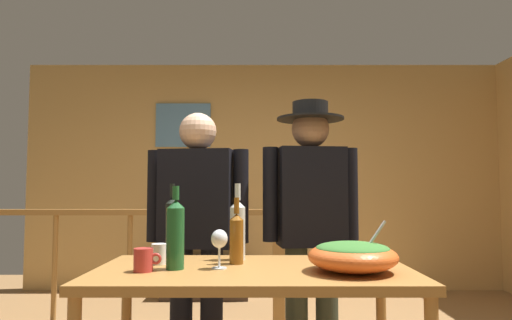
{
  "coord_description": "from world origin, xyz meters",
  "views": [
    {
      "loc": [
        -0.1,
        -2.38,
        1.14
      ],
      "look_at": [
        -0.11,
        -0.1,
        1.29
      ],
      "focal_mm": 30.93,
      "sensor_mm": 36.0,
      "label": 1
    }
  ],
  "objects_px": {
    "framed_picture": "(185,125)",
    "mug_red": "(146,260)",
    "tv_console": "(208,277)",
    "wine_bottle_clear": "(240,228)",
    "person_standing_left": "(199,223)",
    "stair_railing": "(185,248)",
    "salad_bowl": "(355,255)",
    "person_standing_right": "(313,215)",
    "serving_table": "(256,287)",
    "wine_bottle_amber": "(239,237)",
    "wine_glass": "(222,241)",
    "wine_bottle_dark": "(174,227)",
    "flat_screen_tv": "(208,237)",
    "wine_bottle_green": "(178,233)",
    "mug_white": "(162,254)"
  },
  "relations": [
    {
      "from": "stair_railing",
      "to": "person_standing_right",
      "type": "bearing_deg",
      "value": -52.53
    },
    {
      "from": "framed_picture",
      "to": "mug_red",
      "type": "xyz_separation_m",
      "value": [
        0.37,
        -3.16,
        -1.02
      ]
    },
    {
      "from": "flat_screen_tv",
      "to": "wine_bottle_dark",
      "type": "relative_size",
      "value": 1.27
    },
    {
      "from": "wine_bottle_amber",
      "to": "person_standing_left",
      "type": "bearing_deg",
      "value": 115.25
    },
    {
      "from": "stair_railing",
      "to": "wine_bottle_clear",
      "type": "relative_size",
      "value": 7.16
    },
    {
      "from": "salad_bowl",
      "to": "wine_bottle_clear",
      "type": "xyz_separation_m",
      "value": [
        -0.49,
        0.31,
        0.08
      ]
    },
    {
      "from": "flat_screen_tv",
      "to": "wine_bottle_clear",
      "type": "height_order",
      "value": "wine_bottle_clear"
    },
    {
      "from": "salad_bowl",
      "to": "wine_bottle_amber",
      "type": "xyz_separation_m",
      "value": [
        -0.49,
        0.2,
        0.05
      ]
    },
    {
      "from": "wine_bottle_dark",
      "to": "person_standing_right",
      "type": "xyz_separation_m",
      "value": [
        0.74,
        0.39,
        0.03
      ]
    },
    {
      "from": "framed_picture",
      "to": "mug_white",
      "type": "xyz_separation_m",
      "value": [
        0.39,
        -2.98,
        -1.03
      ]
    },
    {
      "from": "wine_glass",
      "to": "mug_red",
      "type": "xyz_separation_m",
      "value": [
        -0.31,
        -0.06,
        -0.07
      ]
    },
    {
      "from": "serving_table",
      "to": "framed_picture",
      "type": "bearing_deg",
      "value": 105.07
    },
    {
      "from": "wine_bottle_amber",
      "to": "mug_red",
      "type": "bearing_deg",
      "value": -153.4
    },
    {
      "from": "stair_railing",
      "to": "wine_bottle_green",
      "type": "relative_size",
      "value": 7.43
    },
    {
      "from": "tv_console",
      "to": "person_standing_left",
      "type": "height_order",
      "value": "person_standing_left"
    },
    {
      "from": "serving_table",
      "to": "wine_glass",
      "type": "bearing_deg",
      "value": -169.71
    },
    {
      "from": "framed_picture",
      "to": "tv_console",
      "type": "xyz_separation_m",
      "value": [
        0.31,
        -0.29,
        -1.66
      ]
    },
    {
      "from": "wine_bottle_green",
      "to": "mug_red",
      "type": "relative_size",
      "value": 3.07
    },
    {
      "from": "serving_table",
      "to": "mug_red",
      "type": "xyz_separation_m",
      "value": [
        -0.46,
        -0.09,
        0.13
      ]
    },
    {
      "from": "framed_picture",
      "to": "flat_screen_tv",
      "type": "relative_size",
      "value": 1.33
    },
    {
      "from": "wine_bottle_amber",
      "to": "person_standing_left",
      "type": "height_order",
      "value": "person_standing_left"
    },
    {
      "from": "tv_console",
      "to": "person_standing_left",
      "type": "bearing_deg",
      "value": -85.02
    },
    {
      "from": "wine_bottle_dark",
      "to": "mug_red",
      "type": "xyz_separation_m",
      "value": [
        -0.05,
        -0.34,
        -0.11
      ]
    },
    {
      "from": "person_standing_left",
      "to": "person_standing_right",
      "type": "relative_size",
      "value": 0.96
    },
    {
      "from": "tv_console",
      "to": "serving_table",
      "type": "relative_size",
      "value": 0.66
    },
    {
      "from": "wine_bottle_dark",
      "to": "wine_glass",
      "type": "bearing_deg",
      "value": -47.04
    },
    {
      "from": "salad_bowl",
      "to": "wine_bottle_amber",
      "type": "height_order",
      "value": "wine_bottle_amber"
    },
    {
      "from": "salad_bowl",
      "to": "wine_glass",
      "type": "height_order",
      "value": "salad_bowl"
    },
    {
      "from": "framed_picture",
      "to": "wine_bottle_clear",
      "type": "bearing_deg",
      "value": -75.33
    },
    {
      "from": "framed_picture",
      "to": "wine_bottle_green",
      "type": "height_order",
      "value": "framed_picture"
    },
    {
      "from": "salad_bowl",
      "to": "wine_bottle_dark",
      "type": "xyz_separation_m",
      "value": [
        -0.82,
        0.35,
        0.09
      ]
    },
    {
      "from": "serving_table",
      "to": "wine_bottle_amber",
      "type": "bearing_deg",
      "value": 128.42
    },
    {
      "from": "stair_railing",
      "to": "salad_bowl",
      "type": "height_order",
      "value": "stair_railing"
    },
    {
      "from": "wine_bottle_amber",
      "to": "person_standing_right",
      "type": "bearing_deg",
      "value": 52.61
    },
    {
      "from": "wine_bottle_dark",
      "to": "framed_picture",
      "type": "bearing_deg",
      "value": 98.46
    },
    {
      "from": "framed_picture",
      "to": "person_standing_left",
      "type": "height_order",
      "value": "framed_picture"
    },
    {
      "from": "wine_glass",
      "to": "mug_white",
      "type": "relative_size",
      "value": 1.59
    },
    {
      "from": "person_standing_right",
      "to": "wine_bottle_green",
      "type": "bearing_deg",
      "value": 37.9
    },
    {
      "from": "serving_table",
      "to": "wine_bottle_amber",
      "type": "distance_m",
      "value": 0.24
    },
    {
      "from": "stair_railing",
      "to": "flat_screen_tv",
      "type": "relative_size",
      "value": 5.64
    },
    {
      "from": "stair_railing",
      "to": "wine_bottle_clear",
      "type": "height_order",
      "value": "wine_bottle_clear"
    },
    {
      "from": "wine_glass",
      "to": "salad_bowl",
      "type": "bearing_deg",
      "value": -7.2
    },
    {
      "from": "wine_bottle_amber",
      "to": "mug_red",
      "type": "xyz_separation_m",
      "value": [
        -0.38,
        -0.19,
        -0.07
      ]
    },
    {
      "from": "salad_bowl",
      "to": "wine_bottle_amber",
      "type": "distance_m",
      "value": 0.53
    },
    {
      "from": "tv_console",
      "to": "person_standing_right",
      "type": "bearing_deg",
      "value": -68.22
    },
    {
      "from": "serving_table",
      "to": "wine_bottle_dark",
      "type": "xyz_separation_m",
      "value": [
        -0.41,
        0.25,
        0.24
      ]
    },
    {
      "from": "mug_red",
      "to": "person_standing_left",
      "type": "distance_m",
      "value": 0.75
    },
    {
      "from": "wine_bottle_clear",
      "to": "person_standing_right",
      "type": "relative_size",
      "value": 0.22
    },
    {
      "from": "serving_table",
      "to": "wine_bottle_amber",
      "type": "xyz_separation_m",
      "value": [
        -0.08,
        0.1,
        0.2
      ]
    },
    {
      "from": "tv_console",
      "to": "wine_bottle_clear",
      "type": "height_order",
      "value": "wine_bottle_clear"
    }
  ]
}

